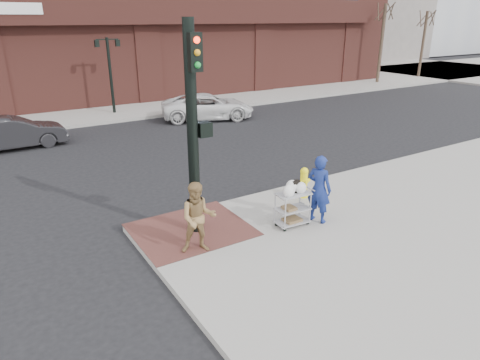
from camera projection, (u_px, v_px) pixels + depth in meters
ground at (230, 244)px, 10.36m from camera, size 220.00×220.00×0.00m
sidewalk_far at (172, 73)px, 41.88m from camera, size 65.00×36.00×0.15m
brick_curb_ramp at (191, 229)px, 10.72m from camera, size 2.80×2.40×0.01m
bare_tree_a at (386, 2)px, 33.11m from camera, size 1.80×1.80×7.20m
bare_tree_b at (428, 9)px, 36.65m from camera, size 1.80×1.80×6.70m
lamp_post at (110, 67)px, 23.09m from camera, size 1.32×0.22×4.00m
traffic_signal_pole at (194, 125)px, 9.73m from camera, size 0.61×0.51×5.00m
woman_blue at (319, 189)px, 10.88m from camera, size 0.63×0.76×1.79m
pedestrian_tan at (198, 218)px, 9.47m from camera, size 0.98×0.89×1.66m
sedan_dark at (14, 133)px, 17.66m from camera, size 4.07×1.52×1.33m
minivan_white at (208, 107)px, 22.81m from camera, size 5.35×3.77×1.36m
utility_cart at (293, 206)px, 10.77m from camera, size 0.89×0.55×1.19m
fire_hydrant at (304, 182)px, 12.54m from camera, size 0.43×0.30×0.91m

